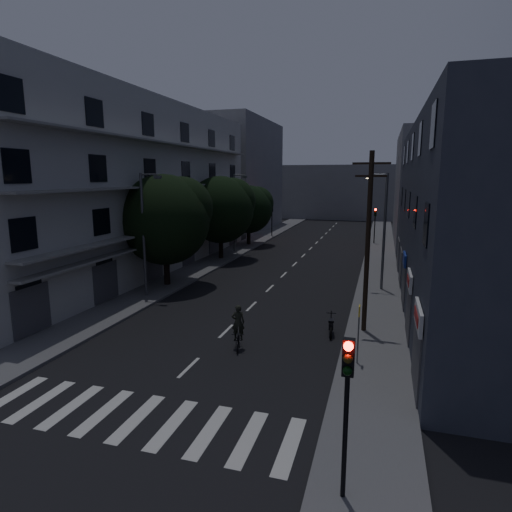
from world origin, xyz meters
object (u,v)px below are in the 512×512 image
Objects in this scene: traffic_signal_near at (347,386)px; motorcycle at (331,326)px; utility_pole at (368,239)px; bus_stop_sign at (359,324)px; cyclist at (238,334)px.

traffic_signal_near is 11.79m from motorcycle.
utility_pole is 5.14× the size of motorcycle.
utility_pole reaches higher than bus_stop_sign.
bus_stop_sign is at bearing 90.87° from traffic_signal_near.
utility_pole is (-0.04, 12.15, 1.77)m from traffic_signal_near.
traffic_signal_near is 8.08m from bus_stop_sign.
motorcycle is at bearing 20.48° from cyclist.
cyclist is (-3.95, -2.98, 0.27)m from motorcycle.
traffic_signal_near is 12.27m from utility_pole.
bus_stop_sign reaches higher than cyclist.
motorcycle is (-1.51, 3.38, -1.45)m from bus_stop_sign.
traffic_signal_near is 0.46× the size of utility_pole.
cyclist is at bearing 123.63° from traffic_signal_near.
traffic_signal_near is 2.34× the size of motorcycle.
bus_stop_sign is at bearing -72.57° from motorcycle.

